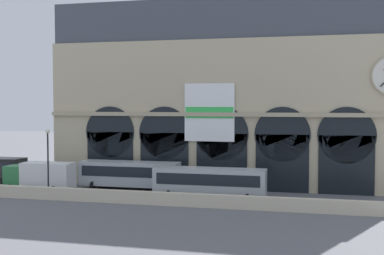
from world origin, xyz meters
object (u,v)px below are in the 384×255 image
object	(u,v)px
bus_center	(210,182)
street_lamp_quayside	(48,154)
box_truck_west	(41,176)
bus_midwest	(130,174)

from	to	relation	value
bus_center	street_lamp_quayside	bearing A→B (deg)	-170.35
bus_center	street_lamp_quayside	world-z (taller)	street_lamp_quayside
box_truck_west	bus_midwest	xyz separation A→B (m)	(9.06, 2.95, 0.08)
bus_midwest	bus_center	world-z (taller)	same
box_truck_west	bus_center	world-z (taller)	box_truck_west
bus_midwest	street_lamp_quayside	world-z (taller)	street_lamp_quayside
bus_center	street_lamp_quayside	size ratio (longest dim) A/B	1.59
box_truck_west	bus_center	size ratio (longest dim) A/B	0.68
bus_midwest	street_lamp_quayside	xyz separation A→B (m)	(-6.38, -6.00, 2.63)
bus_midwest	bus_center	size ratio (longest dim) A/B	1.00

